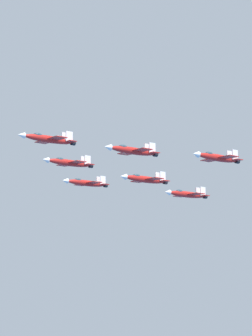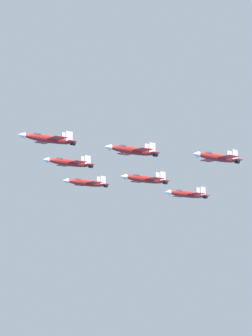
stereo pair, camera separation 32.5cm
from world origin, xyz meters
name	(u,v)px [view 2 (the right image)]	position (x,y,z in m)	size (l,w,h in m)	color
jet_lead	(48,139)	(19.13, -18.75, 155.40)	(18.36, 11.88, 3.96)	red
jet_left_wingman	(132,151)	(40.94, -27.60, 152.03)	(18.34, 11.85, 3.95)	red
jet_right_wingman	(69,163)	(31.38, 1.34, 152.72)	(18.24, 11.82, 3.94)	red
jet_left_outer	(217,157)	(62.74, -36.44, 150.01)	(17.94, 11.68, 3.89)	red
jet_right_outer	(86,183)	(43.62, 21.44, 149.78)	(18.36, 11.93, 3.98)	red
jet_slot_rear	(145,179)	(53.18, -7.50, 147.50)	(18.54, 12.07, 4.03)	red
jet_trailing	(187,194)	(70.20, -1.88, 144.32)	(18.17, 11.79, 3.93)	red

